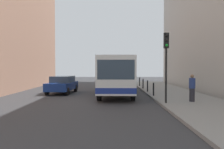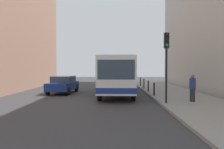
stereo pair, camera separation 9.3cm
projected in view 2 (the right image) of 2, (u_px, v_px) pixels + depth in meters
name	position (u px, v px, depth m)	size (l,w,h in m)	color
ground_plane	(107.00, 101.00, 16.25)	(80.00, 80.00, 0.00)	#38383A
sidewalk	(188.00, 100.00, 16.21)	(4.40, 40.00, 0.15)	gray
bus	(117.00, 73.00, 20.39)	(2.75, 11.07, 3.00)	white
car_beside_bus	(63.00, 84.00, 21.05)	(2.14, 4.53, 1.48)	navy
car_behind_bus	(117.00, 79.00, 29.58)	(1.90, 4.42, 1.48)	navy
traffic_light	(166.00, 54.00, 14.26)	(0.28, 0.33, 4.10)	black
bollard_near	(154.00, 89.00, 18.05)	(0.11, 0.11, 0.95)	black
bollard_mid	(148.00, 86.00, 21.09)	(0.11, 0.11, 0.95)	black
bollard_far	(144.00, 84.00, 24.13)	(0.11, 0.11, 0.95)	black
bollard_farthest	(141.00, 82.00, 27.18)	(0.11, 0.11, 0.95)	black
pedestrian_near_signal	(193.00, 88.00, 14.89)	(0.38, 0.38, 1.66)	#26262D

